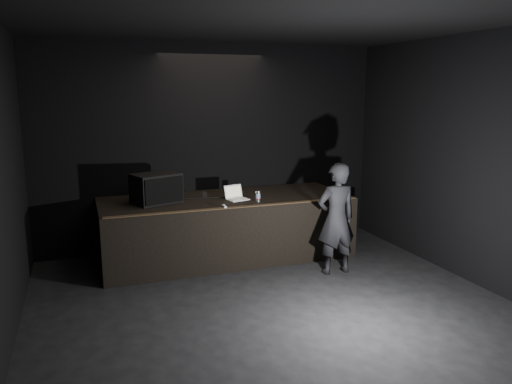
{
  "coord_description": "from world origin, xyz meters",
  "views": [
    {
      "loc": [
        -2.21,
        -4.87,
        2.71
      ],
      "look_at": [
        0.37,
        2.3,
        1.15
      ],
      "focal_mm": 35.0,
      "sensor_mm": 36.0,
      "label": 1
    }
  ],
  "objects": [
    {
      "name": "ground",
      "position": [
        0.0,
        0.0,
        0.0
      ],
      "size": [
        7.0,
        7.0,
        0.0
      ],
      "primitive_type": "plane",
      "color": "black",
      "rests_on": "ground"
    },
    {
      "name": "laptop",
      "position": [
        0.12,
        2.56,
        1.06
      ],
      "size": [
        0.38,
        0.36,
        0.22
      ],
      "rotation": [
        0.0,
        0.0,
        0.26
      ],
      "color": "white",
      "rests_on": "stage_riser"
    },
    {
      "name": "riser_lip",
      "position": [
        0.0,
        2.02,
        1.01
      ],
      "size": [
        3.92,
        0.1,
        0.01
      ],
      "primitive_type": "cube",
      "color": "brown",
      "rests_on": "stage_riser"
    },
    {
      "name": "room_walls",
      "position": [
        0.0,
        0.0,
        2.02
      ],
      "size": [
        6.1,
        7.1,
        3.52
      ],
      "color": "black",
      "rests_on": "ground"
    },
    {
      "name": "wii_remote",
      "position": [
        -0.22,
        2.08,
        1.02
      ],
      "size": [
        0.05,
        0.17,
        0.03
      ],
      "primitive_type": "cube",
      "rotation": [
        0.0,
        0.0,
        -0.04
      ],
      "color": "white",
      "rests_on": "stage_riser"
    },
    {
      "name": "cable",
      "position": [
        -0.22,
        2.76,
        1.01
      ],
      "size": [
        0.8,
        0.15,
        0.02
      ],
      "primitive_type": "cylinder",
      "rotation": [
        0.0,
        1.57,
        -0.17
      ],
      "color": "black",
      "rests_on": "stage_riser"
    },
    {
      "name": "person",
      "position": [
        1.33,
        1.47,
        0.84
      ],
      "size": [
        0.61,
        0.41,
        1.68
      ],
      "primitive_type": "imported",
      "rotation": [
        0.0,
        0.0,
        3.15
      ],
      "color": "black",
      "rests_on": "ground"
    },
    {
      "name": "stage_riser",
      "position": [
        0.0,
        2.73,
        0.5
      ],
      "size": [
        4.0,
        1.5,
        1.0
      ],
      "primitive_type": "cube",
      "color": "black",
      "rests_on": "ground"
    },
    {
      "name": "beer_can",
      "position": [
        0.39,
        2.27,
        1.09
      ],
      "size": [
        0.07,
        0.07,
        0.17
      ],
      "color": "silver",
      "rests_on": "stage_riser"
    },
    {
      "name": "plastic_cup",
      "position": [
        -0.34,
        2.81,
        1.06
      ],
      "size": [
        0.09,
        0.09,
        0.11
      ],
      "primitive_type": "cylinder",
      "color": "white",
      "rests_on": "stage_riser"
    },
    {
      "name": "stage_monitor",
      "position": [
        -1.11,
        2.73,
        1.23
      ],
      "size": [
        0.81,
        0.7,
        0.46
      ],
      "rotation": [
        0.0,
        0.0,
        0.35
      ],
      "color": "black",
      "rests_on": "stage_riser"
    }
  ]
}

